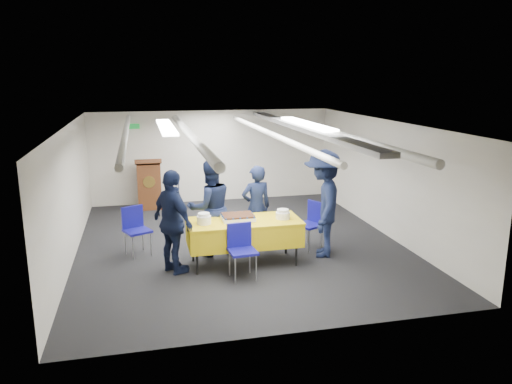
{
  "coord_description": "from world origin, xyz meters",
  "views": [
    {
      "loc": [
        -1.77,
        -8.93,
        3.17
      ],
      "look_at": [
        0.28,
        -0.2,
        1.05
      ],
      "focal_mm": 35.0,
      "sensor_mm": 36.0,
      "label": 1
    }
  ],
  "objects_px": {
    "serving_table": "(244,232)",
    "sailor_a": "(256,207)",
    "podium": "(149,184)",
    "sailor_b": "(210,208)",
    "sailor_d": "(323,204)",
    "chair_near": "(241,245)",
    "chair_left": "(135,225)",
    "sailor_c": "(173,222)",
    "sheet_cake": "(238,217)",
    "chair_right": "(312,220)"
  },
  "relations": [
    {
      "from": "sailor_c",
      "to": "serving_table",
      "type": "bearing_deg",
      "value": -113.62
    },
    {
      "from": "sailor_a",
      "to": "sailor_d",
      "type": "xyz_separation_m",
      "value": [
        1.06,
        -0.66,
        0.17
      ]
    },
    {
      "from": "serving_table",
      "to": "sailor_c",
      "type": "xyz_separation_m",
      "value": [
        -1.19,
        -0.12,
        0.29
      ]
    },
    {
      "from": "podium",
      "to": "sailor_b",
      "type": "relative_size",
      "value": 0.73
    },
    {
      "from": "sailor_b",
      "to": "sailor_d",
      "type": "distance_m",
      "value": 2.0
    },
    {
      "from": "chair_left",
      "to": "sailor_d",
      "type": "height_order",
      "value": "sailor_d"
    },
    {
      "from": "sailor_a",
      "to": "chair_near",
      "type": "bearing_deg",
      "value": 58.66
    },
    {
      "from": "sheet_cake",
      "to": "chair_left",
      "type": "xyz_separation_m",
      "value": [
        -1.71,
        0.86,
        -0.29
      ]
    },
    {
      "from": "sheet_cake",
      "to": "chair_left",
      "type": "relative_size",
      "value": 0.64
    },
    {
      "from": "chair_left",
      "to": "sailor_b",
      "type": "distance_m",
      "value": 1.39
    },
    {
      "from": "podium",
      "to": "sailor_b",
      "type": "height_order",
      "value": "sailor_b"
    },
    {
      "from": "serving_table",
      "to": "sailor_c",
      "type": "bearing_deg",
      "value": -174.33
    },
    {
      "from": "serving_table",
      "to": "chair_left",
      "type": "xyz_separation_m",
      "value": [
        -1.8,
        0.91,
        -0.03
      ]
    },
    {
      "from": "chair_near",
      "to": "sailor_a",
      "type": "height_order",
      "value": "sailor_a"
    },
    {
      "from": "sheet_cake",
      "to": "sailor_b",
      "type": "xyz_separation_m",
      "value": [
        -0.39,
        0.54,
        0.05
      ]
    },
    {
      "from": "chair_near",
      "to": "chair_left",
      "type": "xyz_separation_m",
      "value": [
        -1.64,
        1.46,
        0.0
      ]
    },
    {
      "from": "podium",
      "to": "sailor_c",
      "type": "relative_size",
      "value": 0.73
    },
    {
      "from": "chair_near",
      "to": "sailor_a",
      "type": "relative_size",
      "value": 0.56
    },
    {
      "from": "sailor_a",
      "to": "sailor_c",
      "type": "distance_m",
      "value": 1.8
    },
    {
      "from": "sailor_a",
      "to": "sailor_d",
      "type": "height_order",
      "value": "sailor_d"
    },
    {
      "from": "chair_near",
      "to": "sailor_d",
      "type": "distance_m",
      "value": 1.78
    },
    {
      "from": "podium",
      "to": "chair_near",
      "type": "height_order",
      "value": "podium"
    },
    {
      "from": "chair_near",
      "to": "chair_left",
      "type": "bearing_deg",
      "value": 138.38
    },
    {
      "from": "podium",
      "to": "chair_near",
      "type": "relative_size",
      "value": 1.44
    },
    {
      "from": "sailor_a",
      "to": "sailor_c",
      "type": "bearing_deg",
      "value": 20.54
    },
    {
      "from": "sailor_d",
      "to": "podium",
      "type": "bearing_deg",
      "value": -123.24
    },
    {
      "from": "chair_right",
      "to": "sailor_d",
      "type": "xyz_separation_m",
      "value": [
        0.04,
        -0.44,
        0.42
      ]
    },
    {
      "from": "chair_near",
      "to": "sailor_c",
      "type": "height_order",
      "value": "sailor_c"
    },
    {
      "from": "chair_right",
      "to": "chair_left",
      "type": "bearing_deg",
      "value": 173.1
    },
    {
      "from": "chair_right",
      "to": "sailor_c",
      "type": "height_order",
      "value": "sailor_c"
    },
    {
      "from": "serving_table",
      "to": "sailor_a",
      "type": "distance_m",
      "value": 0.87
    },
    {
      "from": "sheet_cake",
      "to": "sailor_d",
      "type": "relative_size",
      "value": 0.29
    },
    {
      "from": "podium",
      "to": "chair_right",
      "type": "relative_size",
      "value": 1.44
    },
    {
      "from": "sheet_cake",
      "to": "chair_right",
      "type": "bearing_deg",
      "value": 17.39
    },
    {
      "from": "serving_table",
      "to": "sailor_b",
      "type": "relative_size",
      "value": 1.11
    },
    {
      "from": "podium",
      "to": "sailor_c",
      "type": "height_order",
      "value": "sailor_c"
    },
    {
      "from": "podium",
      "to": "serving_table",
      "type": "bearing_deg",
      "value": -70.07
    },
    {
      "from": "podium",
      "to": "sailor_b",
      "type": "distance_m",
      "value": 3.61
    },
    {
      "from": "chair_right",
      "to": "sheet_cake",
      "type": "bearing_deg",
      "value": -162.61
    },
    {
      "from": "chair_left",
      "to": "sailor_a",
      "type": "bearing_deg",
      "value": -4.3
    },
    {
      "from": "serving_table",
      "to": "sailor_b",
      "type": "bearing_deg",
      "value": 128.85
    },
    {
      "from": "serving_table",
      "to": "sailor_a",
      "type": "bearing_deg",
      "value": 62.42
    },
    {
      "from": "chair_near",
      "to": "sailor_c",
      "type": "bearing_deg",
      "value": 157.5
    },
    {
      "from": "sailor_b",
      "to": "chair_right",
      "type": "bearing_deg",
      "value": 166.65
    },
    {
      "from": "chair_right",
      "to": "sailor_d",
      "type": "distance_m",
      "value": 0.61
    },
    {
      "from": "chair_right",
      "to": "chair_left",
      "type": "height_order",
      "value": "same"
    },
    {
      "from": "serving_table",
      "to": "podium",
      "type": "relative_size",
      "value": 1.53
    },
    {
      "from": "sheet_cake",
      "to": "sailor_a",
      "type": "bearing_deg",
      "value": 55.12
    },
    {
      "from": "sheet_cake",
      "to": "chair_near",
      "type": "distance_m",
      "value": 0.67
    },
    {
      "from": "sheet_cake",
      "to": "podium",
      "type": "bearing_deg",
      "value": 109.04
    }
  ]
}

